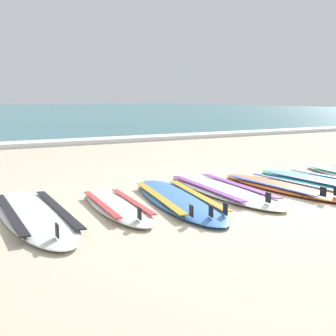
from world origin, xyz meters
TOP-DOWN VIEW (x-y plane):
  - ground_plane at (0.00, 0.00)m, footprint 80.00×80.00m
  - wave_foam_strip at (0.00, 7.46)m, footprint 80.00×0.80m
  - surfboard_2 at (-2.39, 0.51)m, footprint 0.87×2.61m
  - surfboard_3 at (-1.54, 0.42)m, footprint 0.76×1.96m
  - surfboard_4 at (-0.79, 0.38)m, footprint 1.23×2.61m
  - surfboard_5 at (-0.02, 0.58)m, footprint 1.00×2.64m
  - surfboard_6 at (0.76, 0.31)m, footprint 0.61×2.25m
  - surfboard_7 at (1.49, 0.19)m, footprint 0.73×2.61m

SIDE VIEW (x-z plane):
  - ground_plane at x=0.00m, z-range 0.00..0.00m
  - surfboard_5 at x=-0.02m, z-range -0.05..0.13m
  - surfboard_2 at x=-2.39m, z-range -0.05..0.13m
  - surfboard_3 at x=-1.54m, z-range -0.05..0.13m
  - surfboard_7 at x=1.49m, z-range -0.05..0.13m
  - surfboard_4 at x=-0.79m, z-range -0.05..0.13m
  - surfboard_6 at x=0.76m, z-range -0.05..0.13m
  - wave_foam_strip at x=0.00m, z-range 0.00..0.11m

